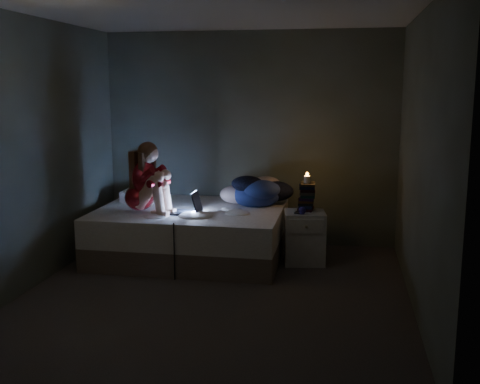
% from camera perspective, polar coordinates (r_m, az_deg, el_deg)
% --- Properties ---
extents(floor, '(3.60, 3.80, 0.02)m').
position_cam_1_polar(floor, '(5.51, -2.42, -10.18)').
color(floor, '#2F2C2B').
rests_on(floor, ground).
extents(ceiling, '(3.60, 3.80, 0.02)m').
position_cam_1_polar(ceiling, '(5.20, -2.65, 17.94)').
color(ceiling, silver).
rests_on(ceiling, ground).
extents(wall_back, '(3.60, 0.02, 2.60)m').
position_cam_1_polar(wall_back, '(7.06, 0.93, 5.34)').
color(wall_back, '#5E645A').
rests_on(wall_back, ground).
extents(wall_front, '(3.60, 0.02, 2.60)m').
position_cam_1_polar(wall_front, '(3.38, -9.73, -0.51)').
color(wall_front, '#5E645A').
rests_on(wall_front, ground).
extents(wall_left, '(0.02, 3.80, 2.60)m').
position_cam_1_polar(wall_left, '(5.87, -20.07, 3.64)').
color(wall_left, '#5E645A').
rests_on(wall_left, ground).
extents(wall_right, '(0.02, 3.80, 2.60)m').
position_cam_1_polar(wall_right, '(5.11, 17.71, 2.85)').
color(wall_right, '#5E645A').
rests_on(wall_right, ground).
extents(bed, '(2.07, 1.55, 0.57)m').
position_cam_1_polar(bed, '(6.57, -4.94, -4.10)').
color(bed, beige).
rests_on(bed, ground).
extents(pillow, '(0.44, 0.32, 0.13)m').
position_cam_1_polar(pillow, '(6.99, -9.81, -0.38)').
color(pillow, white).
rests_on(pillow, bed).
extents(woman, '(0.55, 0.42, 0.79)m').
position_cam_1_polar(woman, '(6.30, -10.08, 1.48)').
color(woman, maroon).
rests_on(woman, bed).
extents(laptop, '(0.37, 0.26, 0.26)m').
position_cam_1_polar(laptop, '(6.23, -5.73, -0.99)').
color(laptop, black).
rests_on(laptop, bed).
extents(clothes_pile, '(0.73, 0.65, 0.37)m').
position_cam_1_polar(clothes_pile, '(6.64, 1.55, 0.24)').
color(clothes_pile, navy).
rests_on(clothes_pile, bed).
extents(nightstand, '(0.49, 0.45, 0.58)m').
position_cam_1_polar(nightstand, '(6.37, 6.46, -4.54)').
color(nightstand, beige).
rests_on(nightstand, ground).
extents(book_stack, '(0.19, 0.25, 0.30)m').
position_cam_1_polar(book_stack, '(6.34, 6.69, -0.53)').
color(book_stack, black).
rests_on(book_stack, nightstand).
extents(candle, '(0.07, 0.07, 0.08)m').
position_cam_1_polar(candle, '(6.31, 6.73, 1.14)').
color(candle, beige).
rests_on(candle, book_stack).
extents(phone, '(0.12, 0.16, 0.01)m').
position_cam_1_polar(phone, '(6.26, 5.83, -2.00)').
color(phone, black).
rests_on(phone, nightstand).
extents(blue_orb, '(0.08, 0.08, 0.08)m').
position_cam_1_polar(blue_orb, '(6.18, 6.06, -1.85)').
color(blue_orb, navy).
rests_on(blue_orb, nightstand).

